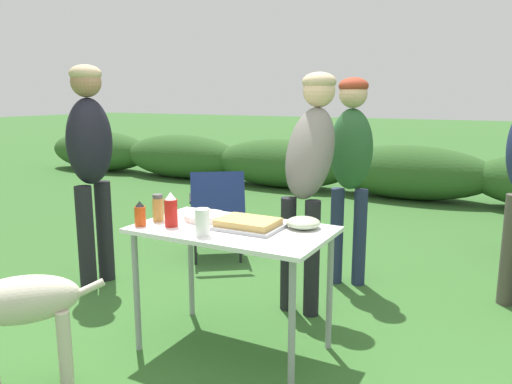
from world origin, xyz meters
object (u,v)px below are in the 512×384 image
object	(u,v)px
mixing_bowl	(303,223)
spice_jar	(158,208)
folding_table	(233,241)
camp_chair_green_behind_table	(217,210)
food_tray	(248,224)
plate_stack	(205,217)
standing_person_in_gray_fleece	(310,161)
hot_sauce_bottle	(140,214)
ketchup_bottle	(171,210)
standing_person_in_olive_jacket	(351,157)
paper_cup_stack	(202,222)
dog	(12,308)
standing_person_with_beanie	(90,153)

from	to	relation	value
mixing_bowl	spice_jar	distance (m)	0.86
folding_table	camp_chair_green_behind_table	world-z (taller)	camp_chair_green_behind_table
food_tray	plate_stack	size ratio (longest dim) A/B	1.45
folding_table	standing_person_in_gray_fleece	xyz separation A→B (m)	(0.15, 0.78, 0.38)
folding_table	hot_sauce_bottle	world-z (taller)	hot_sauce_bottle
ketchup_bottle	standing_person_in_olive_jacket	distance (m)	1.59
folding_table	ketchup_bottle	world-z (taller)	ketchup_bottle
folding_table	paper_cup_stack	distance (m)	0.27
spice_jar	dog	distance (m)	0.93
paper_cup_stack	standing_person_with_beanie	size ratio (longest dim) A/B	0.09
ketchup_bottle	hot_sauce_bottle	world-z (taller)	ketchup_bottle
standing_person_in_gray_fleece	standing_person_with_beanie	distance (m)	1.67
standing_person_in_gray_fleece	dog	bearing A→B (deg)	-112.77
plate_stack	ketchup_bottle	bearing A→B (deg)	-110.80
plate_stack	ketchup_bottle	xyz separation A→B (m)	(-0.08, -0.22, 0.08)
mixing_bowl	camp_chair_green_behind_table	distance (m)	1.76
food_tray	standing_person_with_beanie	distance (m)	1.64
paper_cup_stack	spice_jar	world-z (taller)	spice_jar
dog	standing_person_in_gray_fleece	bearing A→B (deg)	-76.11
standing_person_in_olive_jacket	standing_person_in_gray_fleece	bearing A→B (deg)	-114.80
standing_person_with_beanie	standing_person_in_olive_jacket	bearing A→B (deg)	-67.48
paper_cup_stack	dog	bearing A→B (deg)	-133.79
ketchup_bottle	standing_person_in_olive_jacket	size ratio (longest dim) A/B	0.12
spice_jar	standing_person_with_beanie	distance (m)	1.14
ketchup_bottle	dog	world-z (taller)	ketchup_bottle
hot_sauce_bottle	standing_person_in_olive_jacket	size ratio (longest dim) A/B	0.09
food_tray	standing_person_in_gray_fleece	xyz separation A→B (m)	(0.06, 0.76, 0.27)
folding_table	ketchup_bottle	size ratio (longest dim) A/B	5.49
folding_table	dog	world-z (taller)	folding_table
ketchup_bottle	standing_person_in_olive_jacket	bearing A→B (deg)	68.30
food_tray	dog	bearing A→B (deg)	-131.06
plate_stack	dog	distance (m)	1.13
mixing_bowl	spice_jar	size ratio (longest dim) A/B	1.20
folding_table	hot_sauce_bottle	distance (m)	0.55
spice_jar	hot_sauce_bottle	bearing A→B (deg)	-97.51
spice_jar	dog	bearing A→B (deg)	-106.60
food_tray	standing_person_in_olive_jacket	distance (m)	1.34
standing_person_in_olive_jacket	standing_person_with_beanie	distance (m)	1.98
standing_person_in_gray_fleece	standing_person_with_beanie	xyz separation A→B (m)	(-1.63, -0.39, 0.00)
food_tray	camp_chair_green_behind_table	xyz separation A→B (m)	(-1.03, 1.29, -0.30)
standing_person_in_gray_fleece	dog	distance (m)	1.97
paper_cup_stack	dog	size ratio (longest dim) A/B	0.21
folding_table	spice_jar	bearing A→B (deg)	-170.86
paper_cup_stack	standing_person_in_gray_fleece	world-z (taller)	standing_person_in_gray_fleece
folding_table	dog	size ratio (longest dim) A/B	1.61
plate_stack	food_tray	bearing A→B (deg)	-9.78
spice_jar	standing_person_in_gray_fleece	xyz separation A→B (m)	(0.61, 0.85, 0.22)
hot_sauce_bottle	standing_person_with_beanie	world-z (taller)	standing_person_with_beanie
plate_stack	ketchup_bottle	distance (m)	0.24
standing_person_with_beanie	camp_chair_green_behind_table	bearing A→B (deg)	-35.95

